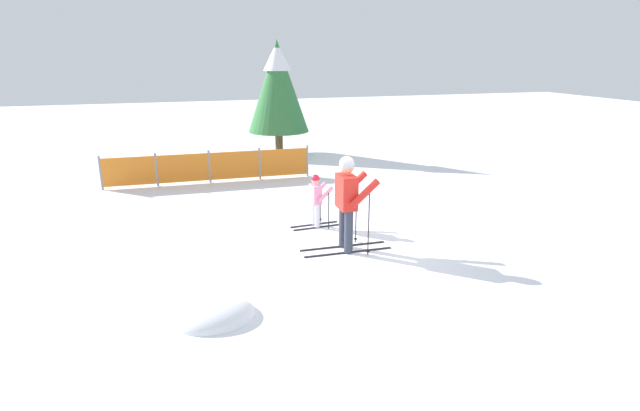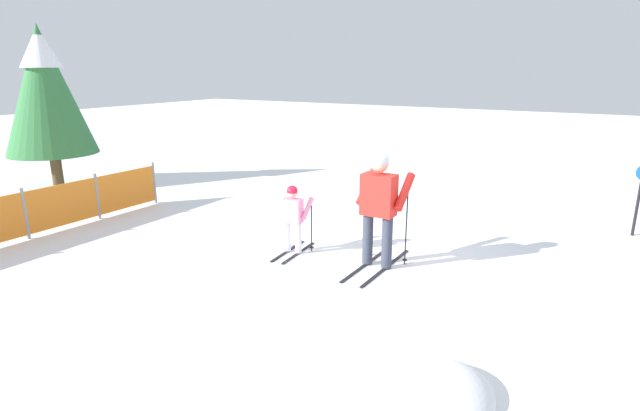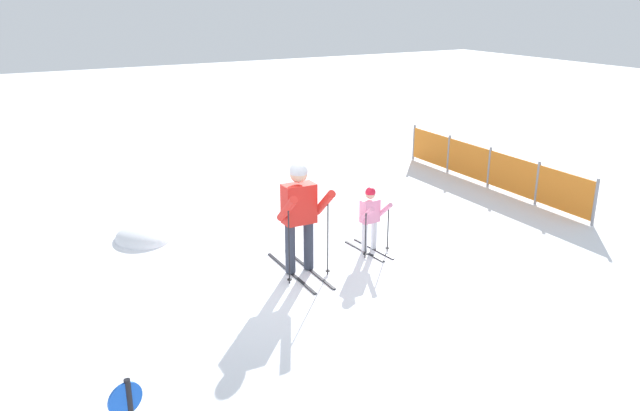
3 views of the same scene
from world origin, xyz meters
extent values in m
plane|color=white|center=(0.00, 0.00, 0.00)|extent=(60.00, 60.00, 0.00)
cube|color=black|center=(0.02, 0.26, 0.01)|extent=(1.64, 0.07, 0.02)
cube|color=black|center=(0.01, -0.05, 0.01)|extent=(1.64, 0.07, 0.02)
cylinder|color=#333847|center=(0.02, 0.26, 0.41)|extent=(0.16, 0.16, 0.78)
cylinder|color=#333847|center=(0.01, -0.05, 0.41)|extent=(0.16, 0.16, 0.78)
cube|color=red|center=(0.01, 0.10, 1.10)|extent=(0.28, 0.49, 0.60)
cylinder|color=red|center=(0.25, 0.40, 1.13)|extent=(0.55, 0.13, 0.50)
cylinder|color=red|center=(0.24, -0.20, 1.13)|extent=(0.55, 0.13, 0.50)
sphere|color=#D8AD8C|center=(0.01, 0.10, 1.56)|extent=(0.26, 0.26, 0.26)
sphere|color=silver|center=(0.01, 0.10, 1.60)|extent=(0.27, 0.27, 0.27)
cylinder|color=black|center=(0.33, 0.42, 0.60)|extent=(0.02, 0.02, 1.21)
cylinder|color=black|center=(0.33, 0.42, 0.06)|extent=(0.07, 0.07, 0.01)
cylinder|color=black|center=(0.32, -0.22, 0.60)|extent=(0.02, 0.02, 1.21)
cylinder|color=black|center=(0.32, -0.22, 0.06)|extent=(0.07, 0.07, 0.01)
cube|color=black|center=(-0.15, 1.59, 0.01)|extent=(1.03, 0.13, 0.02)
cube|color=black|center=(-0.14, 1.39, 0.01)|extent=(1.03, 0.13, 0.02)
cylinder|color=silver|center=(-0.15, 1.59, 0.26)|extent=(0.10, 0.10, 0.49)
cylinder|color=silver|center=(-0.14, 1.39, 0.26)|extent=(0.10, 0.10, 0.49)
cube|color=pink|center=(-0.15, 1.49, 0.70)|extent=(0.20, 0.32, 0.38)
cylinder|color=pink|center=(-0.02, 1.69, 0.72)|extent=(0.35, 0.10, 0.32)
cylinder|color=pink|center=(0.01, 1.31, 0.72)|extent=(0.35, 0.10, 0.32)
sphere|color=#D8AD8C|center=(-0.15, 1.49, 0.99)|extent=(0.16, 0.16, 0.16)
sphere|color=red|center=(-0.15, 1.49, 1.02)|extent=(0.17, 0.17, 0.17)
cylinder|color=black|center=(0.03, 1.74, 0.38)|extent=(0.02, 0.02, 0.76)
cylinder|color=black|center=(0.03, 1.74, 0.06)|extent=(0.07, 0.07, 0.01)
cylinder|color=black|center=(0.07, 1.27, 0.38)|extent=(0.02, 0.02, 0.76)
cylinder|color=black|center=(0.07, 1.27, 0.06)|extent=(0.07, 0.07, 0.01)
cylinder|color=gray|center=(-1.90, 5.80, 0.45)|extent=(0.06, 0.06, 0.90)
cylinder|color=gray|center=(-0.52, 5.78, 0.45)|extent=(0.06, 0.06, 0.90)
cylinder|color=gray|center=(0.87, 5.75, 0.45)|extent=(0.06, 0.06, 0.90)
cube|color=orange|center=(-1.21, 5.79, 0.45)|extent=(1.39, 0.06, 0.76)
cube|color=orange|center=(0.18, 5.76, 0.45)|extent=(1.39, 0.06, 0.76)
cylinder|color=#4C3823|center=(0.78, 9.11, 0.41)|extent=(0.26, 0.26, 0.82)
cone|color=#30703B|center=(0.78, 9.11, 2.34)|extent=(2.08, 2.08, 3.04)
cone|color=white|center=(0.78, 9.11, 3.31)|extent=(0.94, 0.94, 0.91)
cylinder|color=black|center=(3.60, -3.22, 0.65)|extent=(0.05, 0.05, 1.29)
ellipsoid|color=white|center=(-2.52, -1.65, 0.00)|extent=(1.14, 0.97, 0.46)
camera|label=1|loc=(-2.91, -7.86, 3.46)|focal=28.00mm
camera|label=2|loc=(-6.39, -2.67, 2.87)|focal=28.00mm
camera|label=3|loc=(7.83, -3.91, 4.05)|focal=35.00mm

